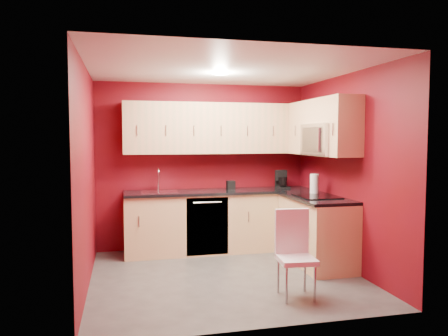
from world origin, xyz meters
name	(u,v)px	position (x,y,z in m)	size (l,w,h in m)	color
floor	(226,276)	(0.00, 0.00, 0.00)	(3.20, 3.20, 0.00)	#53504E
ceiling	(226,69)	(0.00, 0.00, 2.50)	(3.20, 3.20, 0.00)	white
wall_back	(203,166)	(0.00, 1.50, 1.25)	(3.20, 3.20, 0.00)	#600918
wall_front	(266,188)	(0.00, -1.50, 1.25)	(3.20, 3.20, 0.00)	#600918
wall_left	(87,177)	(-1.60, 0.00, 1.25)	(3.00, 3.00, 0.00)	#600918
wall_right	(347,172)	(1.60, 0.00, 1.25)	(3.00, 3.00, 0.00)	#600918
base_cabinets_back	(220,222)	(0.20, 1.20, 0.43)	(2.80, 0.60, 0.87)	#E4B382
base_cabinets_right	(316,231)	(1.30, 0.25, 0.43)	(0.60, 1.30, 0.87)	#E4B382
countertop_back	(220,192)	(0.20, 1.19, 0.89)	(2.80, 0.63, 0.04)	black
countertop_right	(316,198)	(1.29, 0.23, 0.89)	(0.63, 1.27, 0.04)	black
upper_cabinets_back	(218,128)	(0.20, 1.32, 1.83)	(2.80, 0.35, 0.75)	tan
upper_cabinets_right	(320,123)	(1.42, 0.44, 1.89)	(0.35, 1.55, 0.75)	tan
microwave	(326,140)	(1.39, 0.20, 1.66)	(0.42, 0.76, 0.42)	silver
cooktop	(317,196)	(1.28, 0.20, 0.92)	(0.50, 0.55, 0.01)	black
sink	(159,189)	(-0.70, 1.20, 0.94)	(0.52, 0.42, 0.35)	silver
dishwasher_front	(207,226)	(-0.05, 0.91, 0.43)	(0.60, 0.02, 0.82)	black
downlight	(220,74)	(0.00, 0.30, 2.48)	(0.20, 0.20, 0.01)	white
coffee_maker	(283,179)	(1.19, 1.21, 1.05)	(0.17, 0.22, 0.28)	black
napkin_holder	(231,185)	(0.38, 1.27, 0.97)	(0.12, 0.12, 0.13)	black
paper_towel	(314,184)	(1.37, 0.46, 1.05)	(0.16, 0.16, 0.28)	silver
dining_chair	(296,255)	(0.56, -0.86, 0.46)	(0.37, 0.39, 0.92)	white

